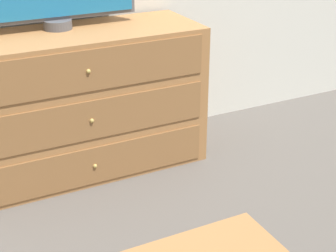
{
  "coord_description": "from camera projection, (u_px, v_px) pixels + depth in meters",
  "views": [
    {
      "loc": [
        -0.83,
        -3.04,
        1.59
      ],
      "look_at": [
        -0.1,
        -1.57,
        0.82
      ],
      "focal_mm": 55.0,
      "sensor_mm": 36.0,
      "label": 1
    }
  ],
  "objects": [
    {
      "name": "dresser",
      "position": [
        77.0,
        103.0,
        3.02
      ],
      "size": [
        1.48,
        0.56,
        0.85
      ],
      "color": "#9E6B3D",
      "rests_on": "ground_plane"
    },
    {
      "name": "ground_plane",
      "position": [
        77.0,
        144.0,
        3.47
      ],
      "size": [
        12.0,
        12.0,
        0.0
      ],
      "primitive_type": "plane",
      "color": "#56514C"
    }
  ]
}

